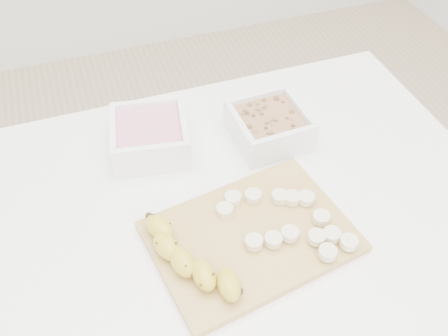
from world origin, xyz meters
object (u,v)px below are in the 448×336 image
object	(u,v)px
table	(229,233)
bowl_yogurt	(150,136)
bowl_granola	(269,125)
cutting_board	(251,236)
banana	(192,259)

from	to	relation	value
table	bowl_yogurt	world-z (taller)	bowl_yogurt
bowl_granola	cutting_board	size ratio (longest dim) A/B	0.45
table	cutting_board	xyz separation A→B (m)	(0.01, -0.09, 0.10)
table	cutting_board	distance (m)	0.14
table	bowl_yogurt	size ratio (longest dim) A/B	5.80
table	bowl_yogurt	distance (m)	0.25
bowl_granola	cutting_board	distance (m)	0.26
table	bowl_granola	xyz separation A→B (m)	(0.13, 0.14, 0.13)
banana	bowl_yogurt	bearing A→B (deg)	72.63
table	cutting_board	bearing A→B (deg)	-85.79
bowl_yogurt	banana	xyz separation A→B (m)	(-0.00, -0.30, -0.00)
bowl_yogurt	banana	bearing A→B (deg)	-90.79
table	banana	bearing A→B (deg)	-131.93
bowl_granola	banana	distance (m)	0.35
cutting_board	banana	world-z (taller)	banana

